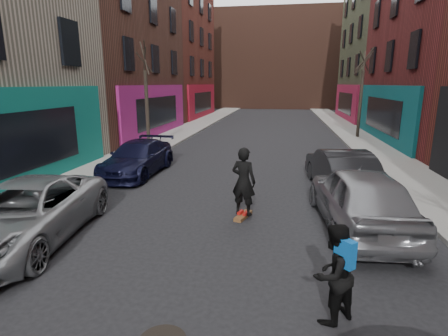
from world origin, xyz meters
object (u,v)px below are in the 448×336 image
(tree_left_far, at_px, (146,88))
(parked_left_end, at_px, (138,158))
(tree_right_far, at_px, (362,85))
(skateboarder, at_px, (244,181))
(skateboard, at_px, (243,216))
(parked_right_far, at_px, (360,197))
(pedestrian, at_px, (333,273))
(parked_left_far, at_px, (24,213))
(parked_right_end, at_px, (340,169))

(tree_left_far, height_order, parked_left_end, tree_left_far)
(tree_right_far, relative_size, skateboarder, 3.63)
(tree_left_far, bearing_deg, tree_right_far, 25.82)
(tree_left_far, bearing_deg, parked_left_end, -73.03)
(tree_right_far, relative_size, skateboard, 8.50)
(tree_left_far, distance_m, skateboard, 11.91)
(tree_left_far, bearing_deg, parked_right_far, -45.73)
(parked_right_far, xyz_separation_m, skateboard, (-2.97, 0.18, -0.76))
(tree_left_far, distance_m, tree_right_far, 13.78)
(parked_left_end, height_order, skateboarder, skateboarder)
(skateboarder, bearing_deg, tree_left_far, -38.43)
(skateboarder, bearing_deg, skateboard, -162.61)
(tree_right_far, distance_m, skateboard, 16.94)
(parked_left_end, distance_m, pedestrian, 10.47)
(tree_right_far, height_order, parked_left_far, tree_right_far)
(skateboard, bearing_deg, skateboarder, -162.61)
(skateboarder, distance_m, pedestrian, 4.45)
(tree_right_far, bearing_deg, parked_right_far, -100.86)
(parked_right_far, bearing_deg, parked_left_end, -33.40)
(parked_left_far, height_order, parked_left_end, parked_left_far)
(parked_right_end, height_order, skateboard, parked_right_end)
(parked_left_far, distance_m, parked_left_end, 6.39)
(skateboard, relative_size, pedestrian, 0.50)
(parked_right_far, relative_size, skateboarder, 2.54)
(skateboarder, bearing_deg, tree_right_far, -93.74)
(parked_left_end, bearing_deg, skateboard, -39.31)
(tree_left_far, height_order, parked_right_far, tree_left_far)
(tree_left_far, distance_m, parked_right_end, 11.66)
(tree_right_far, xyz_separation_m, parked_right_far, (-3.00, -15.64, -2.72))
(parked_left_end, distance_m, parked_right_far, 8.85)
(tree_left_far, distance_m, pedestrian, 16.04)
(tree_right_far, distance_m, pedestrian, 20.13)
(parked_left_far, height_order, pedestrian, pedestrian)
(parked_right_end, distance_m, pedestrian, 7.27)
(parked_left_far, bearing_deg, parked_right_end, 27.59)
(parked_left_end, xyz_separation_m, skateboard, (4.78, -4.08, -0.62))
(tree_right_far, distance_m, parked_left_end, 15.92)
(pedestrian, bearing_deg, tree_left_far, -100.53)
(skateboard, bearing_deg, parked_right_end, 63.58)
(skateboarder, xyz_separation_m, pedestrian, (1.82, -4.05, -0.23))
(parked_left_end, relative_size, pedestrian, 2.88)
(parked_left_end, distance_m, parked_right_end, 7.83)
(skateboard, distance_m, pedestrian, 4.51)
(skateboarder, bearing_deg, parked_left_far, 43.00)
(skateboarder, height_order, pedestrian, skateboarder)
(tree_right_far, height_order, pedestrian, tree_right_far)
(parked_right_far, relative_size, parked_right_end, 1.07)
(parked_left_end, xyz_separation_m, parked_right_far, (7.76, -4.26, 0.14))
(parked_left_far, distance_m, skateboarder, 5.36)
(tree_right_far, bearing_deg, parked_left_end, -133.38)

